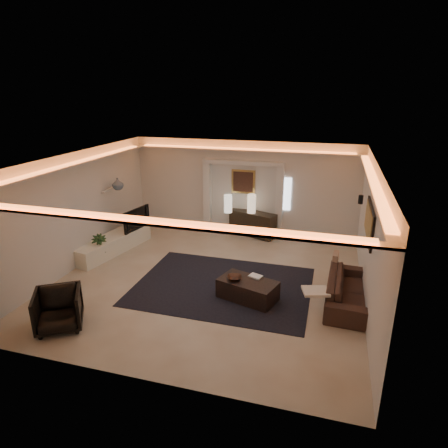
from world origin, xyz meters
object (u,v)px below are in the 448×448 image
(sofa, at_px, (347,290))
(armchair, at_px, (58,310))
(coffee_table, at_px, (248,290))
(console, at_px, (253,223))

(sofa, bearing_deg, armchair, 117.44)
(armchair, bearing_deg, coffee_table, 0.38)
(coffee_table, distance_m, armchair, 3.83)
(console, xyz_separation_m, coffee_table, (0.70, -3.84, -0.20))
(console, height_order, armchair, armchair)
(console, distance_m, coffee_table, 3.91)
(console, bearing_deg, sofa, -30.97)
(sofa, bearing_deg, console, 41.61)
(console, relative_size, armchair, 1.73)
(sofa, xyz_separation_m, coffee_table, (-2.07, -0.41, -0.10))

